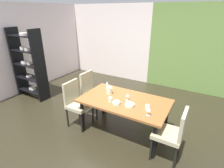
{
  "coord_description": "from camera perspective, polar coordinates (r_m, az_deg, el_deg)",
  "views": [
    {
      "loc": [
        2.02,
        -2.67,
        2.29
      ],
      "look_at": [
        0.3,
        0.3,
        0.85
      ],
      "focal_mm": 28.0,
      "sensor_mm": 36.0,
      "label": 1
    }
  ],
  "objects": [
    {
      "name": "ground_plane",
      "position": [
        4.06,
        -5.91,
        -11.85
      ],
      "size": [
        5.7,
        5.74,
        0.02
      ],
      "primitive_type": "cube",
      "color": "#2A2618"
    },
    {
      "name": "back_panel_interior",
      "position": [
        6.5,
        -1.05,
        13.64
      ],
      "size": [
        3.11,
        0.1,
        2.52
      ],
      "primitive_type": "cube",
      "color": "silver",
      "rests_on": "ground_plane"
    },
    {
      "name": "garden_window_panel",
      "position": [
        5.61,
        25.17,
        10.06
      ],
      "size": [
        2.59,
        0.1,
        2.52
      ],
      "primitive_type": "cube",
      "color": "olive",
      "rests_on": "ground_plane"
    },
    {
      "name": "left_interior_panel",
      "position": [
        5.61,
        -30.75,
        9.03
      ],
      "size": [
        0.1,
        5.74,
        2.52
      ],
      "primitive_type": "cube",
      "color": "silver",
      "rests_on": "ground_plane"
    },
    {
      "name": "dining_table",
      "position": [
        3.39,
        4.06,
        -6.45
      ],
      "size": [
        1.67,
        0.97,
        0.72
      ],
      "color": "#93592C",
      "rests_on": "ground_plane"
    },
    {
      "name": "chair_right_near",
      "position": [
        2.99,
        19.28,
        -14.56
      ],
      "size": [
        0.44,
        0.44,
        0.94
      ],
      "rotation": [
        0.0,
        0.0,
        1.57
      ],
      "color": "tan",
      "rests_on": "ground_plane"
    },
    {
      "name": "chair_left_far",
      "position": [
        4.08,
        -6.82,
        -2.37
      ],
      "size": [
        0.45,
        0.44,
        1.02
      ],
      "rotation": [
        0.0,
        0.0,
        -1.57
      ],
      "color": "tan",
      "rests_on": "ground_plane"
    },
    {
      "name": "chair_left_near",
      "position": [
        3.73,
        -11.59,
        -5.53
      ],
      "size": [
        0.45,
        0.44,
        0.98
      ],
      "rotation": [
        0.0,
        0.0,
        -1.57
      ],
      "color": "tan",
      "rests_on": "ground_plane"
    },
    {
      "name": "display_shelf",
      "position": [
        5.26,
        -25.62,
        5.91
      ],
      "size": [
        0.96,
        0.35,
        1.9
      ],
      "color": "black",
      "rests_on": "ground_plane"
    },
    {
      "name": "wine_glass_corner",
      "position": [
        3.77,
        -1.63,
        0.24
      ],
      "size": [
        0.06,
        0.06,
        0.17
      ],
      "color": "silver",
      "rests_on": "dining_table"
    },
    {
      "name": "wine_glass_center",
      "position": [
        2.88,
        11.94,
        -7.9
      ],
      "size": [
        0.07,
        0.07,
        0.17
      ],
      "color": "silver",
      "rests_on": "dining_table"
    },
    {
      "name": "wine_glass_right",
      "position": [
        3.3,
        5.12,
        -3.66
      ],
      "size": [
        0.07,
        0.07,
        0.14
      ],
      "color": "silver",
      "rests_on": "dining_table"
    },
    {
      "name": "serving_bowl_front",
      "position": [
        3.2,
        1.43,
        -6.14
      ],
      "size": [
        0.15,
        0.15,
        0.05
      ],
      "primitive_type": "cylinder",
      "color": "silver",
      "rests_on": "dining_table"
    },
    {
      "name": "serving_bowl_rear",
      "position": [
        3.14,
        5.76,
        -6.8
      ],
      "size": [
        0.17,
        0.17,
        0.05
      ],
      "primitive_type": "cylinder",
      "color": "silver",
      "rests_on": "dining_table"
    },
    {
      "name": "cup_near_shelf",
      "position": [
        3.25,
        -0.53,
        -5.12
      ],
      "size": [
        0.07,
        0.07,
        0.1
      ],
      "primitive_type": "cylinder",
      "color": "#EEE4CC",
      "rests_on": "dining_table"
    },
    {
      "name": "cup_north",
      "position": [
        3.07,
        11.39,
        -7.44
      ],
      "size": [
        0.07,
        0.07,
        0.09
      ],
      "primitive_type": "cylinder",
      "color": "white",
      "rests_on": "dining_table"
    },
    {
      "name": "pitcher_left",
      "position": [
        3.55,
        -0.89,
        -2.02
      ],
      "size": [
        0.13,
        0.12,
        0.16
      ],
      "color": "#F4E0CA",
      "rests_on": "dining_table"
    }
  ]
}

